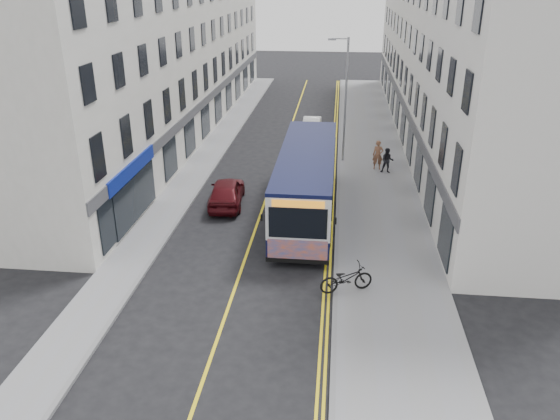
% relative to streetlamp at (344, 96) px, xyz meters
% --- Properties ---
extents(ground, '(140.00, 140.00, 0.00)m').
position_rel_streetlamp_xyz_m(ground, '(-4.17, -14.00, -4.38)').
color(ground, black).
rests_on(ground, ground).
extents(pavement_east, '(4.50, 64.00, 0.12)m').
position_rel_streetlamp_xyz_m(pavement_east, '(2.08, -2.00, -4.32)').
color(pavement_east, gray).
rests_on(pavement_east, ground).
extents(pavement_west, '(2.00, 64.00, 0.12)m').
position_rel_streetlamp_xyz_m(pavement_west, '(-9.17, -2.00, -4.32)').
color(pavement_west, gray).
rests_on(pavement_west, ground).
extents(kerb_east, '(0.18, 64.00, 0.13)m').
position_rel_streetlamp_xyz_m(kerb_east, '(-0.17, -2.00, -4.32)').
color(kerb_east, slate).
rests_on(kerb_east, ground).
extents(kerb_west, '(0.18, 64.00, 0.13)m').
position_rel_streetlamp_xyz_m(kerb_west, '(-8.17, -2.00, -4.32)').
color(kerb_west, slate).
rests_on(kerb_west, ground).
extents(road_centre_line, '(0.12, 64.00, 0.01)m').
position_rel_streetlamp_xyz_m(road_centre_line, '(-4.17, -2.00, -4.38)').
color(road_centre_line, yellow).
rests_on(road_centre_line, ground).
extents(road_dbl_yellow_inner, '(0.10, 64.00, 0.01)m').
position_rel_streetlamp_xyz_m(road_dbl_yellow_inner, '(-0.62, -2.00, -4.38)').
color(road_dbl_yellow_inner, yellow).
rests_on(road_dbl_yellow_inner, ground).
extents(road_dbl_yellow_outer, '(0.10, 64.00, 0.01)m').
position_rel_streetlamp_xyz_m(road_dbl_yellow_outer, '(-0.42, -2.00, -4.38)').
color(road_dbl_yellow_outer, yellow).
rests_on(road_dbl_yellow_outer, ground).
extents(terrace_east, '(6.00, 46.00, 13.00)m').
position_rel_streetlamp_xyz_m(terrace_east, '(7.33, 7.00, 2.12)').
color(terrace_east, silver).
rests_on(terrace_east, ground).
extents(terrace_west, '(6.00, 46.00, 13.00)m').
position_rel_streetlamp_xyz_m(terrace_west, '(-13.17, 7.00, 2.12)').
color(terrace_west, silver).
rests_on(terrace_west, ground).
extents(streetlamp, '(1.32, 0.18, 8.00)m').
position_rel_streetlamp_xyz_m(streetlamp, '(0.00, 0.00, 0.00)').
color(streetlamp, '#94969C').
rests_on(streetlamp, ground).
extents(city_bus, '(2.76, 11.83, 3.44)m').
position_rel_streetlamp_xyz_m(city_bus, '(-1.81, -8.90, -2.50)').
color(city_bus, black).
rests_on(city_bus, ground).
extents(bicycle, '(2.27, 1.47, 1.13)m').
position_rel_streetlamp_xyz_m(bicycle, '(0.23, -16.44, -3.70)').
color(bicycle, black).
rests_on(bicycle, pavement_east).
extents(pedestrian_near, '(0.69, 0.47, 1.84)m').
position_rel_streetlamp_xyz_m(pedestrian_near, '(2.25, -1.57, -3.34)').
color(pedestrian_near, brown).
rests_on(pedestrian_near, pavement_east).
extents(pedestrian_far, '(0.81, 0.66, 1.57)m').
position_rel_streetlamp_xyz_m(pedestrian_far, '(2.81, -2.23, -3.48)').
color(pedestrian_far, black).
rests_on(pedestrian_far, pavement_east).
extents(car_white, '(1.41, 3.85, 1.26)m').
position_rel_streetlamp_xyz_m(car_white, '(-2.37, 6.59, -3.75)').
color(car_white, white).
rests_on(car_white, ground).
extents(car_maroon, '(2.13, 4.47, 1.48)m').
position_rel_streetlamp_xyz_m(car_maroon, '(-6.17, -8.09, -3.64)').
color(car_maroon, '#4D0C12').
rests_on(car_maroon, ground).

